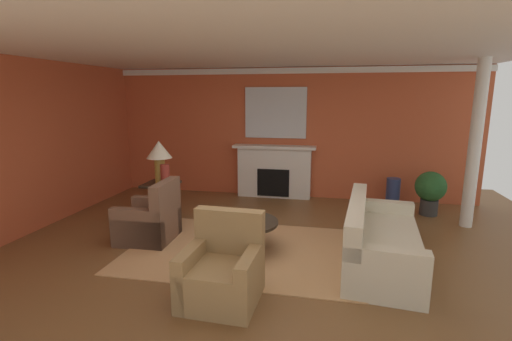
% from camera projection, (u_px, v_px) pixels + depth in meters
% --- Properties ---
extents(ground_plane, '(9.75, 9.75, 0.00)m').
position_uv_depth(ground_plane, '(252.00, 258.00, 5.12)').
color(ground_plane, brown).
extents(wall_fireplace, '(8.10, 0.12, 2.81)m').
position_uv_depth(wall_fireplace, '(284.00, 133.00, 8.12)').
color(wall_fireplace, '#C65633').
rests_on(wall_fireplace, ground_plane).
extents(wall_window, '(0.12, 7.30, 2.81)m').
position_uv_depth(wall_window, '(23.00, 147.00, 5.88)').
color(wall_window, '#C65633').
rests_on(wall_window, ground_plane).
extents(ceiling_panel, '(8.10, 7.30, 0.06)m').
position_uv_depth(ceiling_panel, '(256.00, 47.00, 4.85)').
color(ceiling_panel, white).
extents(crown_moulding, '(8.10, 0.08, 0.12)m').
position_uv_depth(crown_moulding, '(285.00, 71.00, 7.78)').
color(crown_moulding, white).
extents(area_rug, '(3.31, 2.26, 0.01)m').
position_uv_depth(area_rug, '(244.00, 250.00, 5.38)').
color(area_rug, tan).
rests_on(area_rug, ground_plane).
extents(fireplace, '(1.80, 0.35, 1.16)m').
position_uv_depth(fireplace, '(274.00, 173.00, 8.12)').
color(fireplace, white).
rests_on(fireplace, ground_plane).
extents(mantel_mirror, '(1.34, 0.04, 1.09)m').
position_uv_depth(mantel_mirror, '(276.00, 113.00, 7.98)').
color(mantel_mirror, silver).
extents(sofa, '(1.11, 2.18, 0.85)m').
position_uv_depth(sofa, '(379.00, 243.00, 4.87)').
color(sofa, beige).
rests_on(sofa, ground_plane).
extents(armchair_near_window, '(0.82, 0.82, 0.95)m').
position_uv_depth(armchair_near_window, '(150.00, 221.00, 5.70)').
color(armchair_near_window, brown).
rests_on(armchair_near_window, ground_plane).
extents(armchair_facing_fireplace, '(0.83, 0.83, 0.95)m').
position_uv_depth(armchair_facing_fireplace, '(222.00, 273.00, 4.02)').
color(armchair_facing_fireplace, '#9E7A4C').
rests_on(armchair_facing_fireplace, ground_plane).
extents(coffee_table, '(1.00, 1.00, 0.45)m').
position_uv_depth(coffee_table, '(244.00, 228.00, 5.31)').
color(coffee_table, '#2D2319').
rests_on(coffee_table, ground_plane).
extents(side_table, '(0.56, 0.56, 0.70)m').
position_uv_depth(side_table, '(162.00, 199.00, 6.56)').
color(side_table, '#2D2319').
rests_on(side_table, ground_plane).
extents(table_lamp, '(0.44, 0.44, 0.75)m').
position_uv_depth(table_lamp, '(159.00, 154.00, 6.40)').
color(table_lamp, '#B28E38').
rests_on(table_lamp, side_table).
extents(vase_on_side_table, '(0.16, 0.16, 0.36)m').
position_uv_depth(vase_on_side_table, '(165.00, 175.00, 6.32)').
color(vase_on_side_table, '#9E3328').
rests_on(vase_on_side_table, side_table).
extents(vase_tall_corner, '(0.27, 0.27, 0.60)m').
position_uv_depth(vase_tall_corner, '(393.00, 193.00, 7.40)').
color(vase_tall_corner, navy).
rests_on(vase_tall_corner, ground_plane).
extents(book_red_cover, '(0.21, 0.21, 0.04)m').
position_uv_depth(book_red_cover, '(239.00, 222.00, 5.18)').
color(book_red_cover, tan).
rests_on(book_red_cover, coffee_table).
extents(book_art_folio, '(0.24, 0.15, 0.05)m').
position_uv_depth(book_art_folio, '(239.00, 212.00, 5.47)').
color(book_art_folio, navy).
rests_on(book_art_folio, coffee_table).
extents(potted_plant, '(0.56, 0.56, 0.83)m').
position_uv_depth(potted_plant, '(430.00, 189.00, 6.89)').
color(potted_plant, '#333333').
rests_on(potted_plant, ground_plane).
extents(column_white, '(0.20, 0.20, 2.81)m').
position_uv_depth(column_white, '(475.00, 145.00, 6.10)').
color(column_white, white).
rests_on(column_white, ground_plane).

